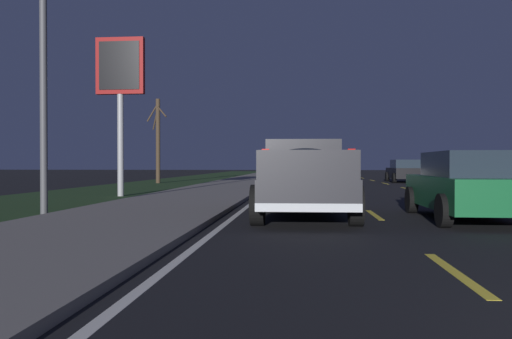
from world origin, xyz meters
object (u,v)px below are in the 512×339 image
at_px(sedan_black, 404,171).
at_px(gas_price_sign, 120,78).
at_px(sedan_green, 467,185).
at_px(street_light_near, 54,25).
at_px(pickup_truck, 303,176).
at_px(sedan_white, 303,171).
at_px(bare_tree_far, 158,139).

relative_size(sedan_black, gas_price_sign, 0.72).
xyz_separation_m(sedan_green, street_light_near, (0.39, 9.89, 3.97)).
bearing_deg(pickup_truck, sedan_white, -0.01).
height_order(pickup_truck, bare_tree_far, bare_tree_far).
xyz_separation_m(sedan_green, gas_price_sign, (7.34, 10.78, 3.82)).
bearing_deg(sedan_green, sedan_black, -7.82).
distance_m(sedan_black, gas_price_sign, 21.71).
distance_m(sedan_black, bare_tree_far, 16.77).
xyz_separation_m(pickup_truck, sedan_white, (19.57, -0.00, -0.20)).
relative_size(sedan_white, bare_tree_far, 0.80).
height_order(sedan_green, sedan_white, same).
height_order(gas_price_sign, street_light_near, street_light_near).
bearing_deg(gas_price_sign, pickup_truck, -134.10).
distance_m(sedan_green, bare_tree_far, 24.37).
bearing_deg(sedan_white, gas_price_sign, 150.75).
bearing_deg(bare_tree_far, sedan_green, -147.28).
bearing_deg(pickup_truck, bare_tree_far, 25.32).
xyz_separation_m(pickup_truck, bare_tree_far, (19.97, 9.45, 1.93)).
bearing_deg(gas_price_sign, sedan_black, -40.95).
relative_size(sedan_black, bare_tree_far, 0.80).
height_order(sedan_black, sedan_green, same).
xyz_separation_m(sedan_green, sedan_white, (20.03, 3.67, 0.00)).
relative_size(sedan_white, street_light_near, 0.56).
height_order(pickup_truck, street_light_near, street_light_near).
xyz_separation_m(sedan_white, bare_tree_far, (0.40, 9.45, 2.13)).
height_order(pickup_truck, sedan_white, pickup_truck).
bearing_deg(pickup_truck, sedan_black, -16.69).
xyz_separation_m(gas_price_sign, bare_tree_far, (13.09, 2.34, -1.69)).
xyz_separation_m(street_light_near, bare_tree_far, (20.04, 3.23, -1.84)).
xyz_separation_m(sedan_black, sedan_green, (-23.48, 3.23, 0.00)).
xyz_separation_m(pickup_truck, gas_price_sign, (6.88, 7.10, 3.62)).
bearing_deg(sedan_black, street_light_near, 150.40).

